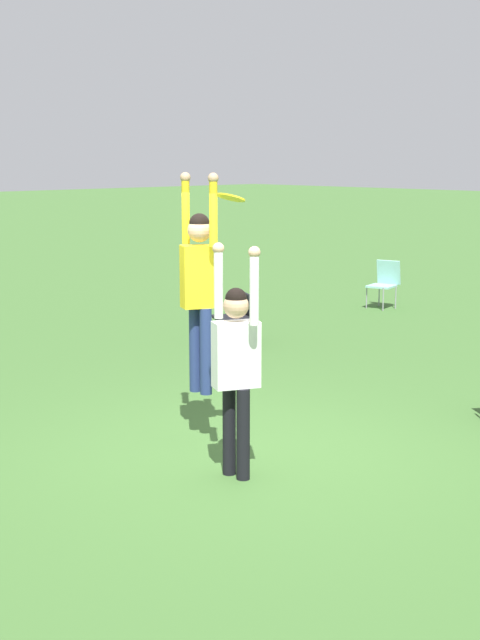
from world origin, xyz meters
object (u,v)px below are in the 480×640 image
object	(u,v)px
person_jumping	(200,277)
camping_chair_1	(385,280)
frisbee	(231,198)
person_defending	(236,356)
camping_chair_2	(238,313)

from	to	relation	value
person_jumping	camping_chair_1	bearing A→B (deg)	49.89
person_jumping	frisbee	distance (m)	1.04
camping_chair_1	person_jumping	bearing A→B (deg)	100.38
person_defending	camping_chair_1	distance (m)	9.51
person_defending	camping_chair_2	size ratio (longest dim) A/B	2.61
person_defending	camping_chair_2	world-z (taller)	person_defending
frisbee	camping_chair_2	distance (m)	5.65
camping_chair_1	camping_chair_2	xyz separation A→B (m)	(0.44, -4.29, -0.05)
camping_chair_2	person_jumping	bearing A→B (deg)	158.52
person_jumping	frisbee	size ratio (longest dim) A/B	8.14
camping_chair_1	frisbee	bearing A→B (deg)	103.56
person_jumping	camping_chair_2	distance (m)	4.87
person_jumping	frisbee	bearing A→B (deg)	-80.01
person_defending	camping_chair_1	bearing A→B (deg)	-125.70
camping_chair_2	person_defending	bearing A→B (deg)	162.91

